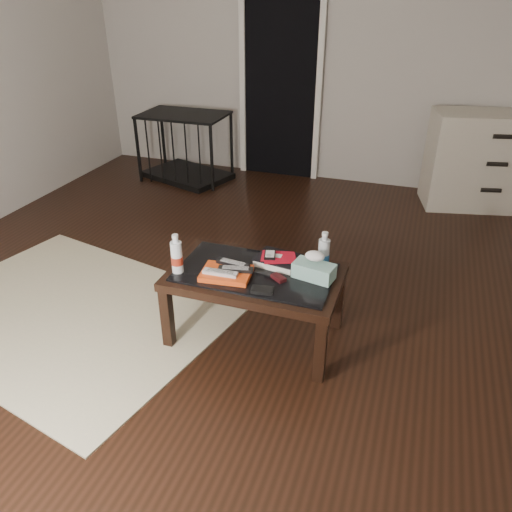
# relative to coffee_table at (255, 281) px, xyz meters

# --- Properties ---
(ground) EXTENTS (5.00, 5.00, 0.00)m
(ground) POSITION_rel_coffee_table_xyz_m (-0.32, 0.47, -0.40)
(ground) COLOR black
(ground) RESTS_ON ground
(room_shell) EXTENTS (5.00, 5.00, 5.00)m
(room_shell) POSITION_rel_coffee_table_xyz_m (-0.32, 0.47, 1.22)
(room_shell) COLOR #B7B1A9
(room_shell) RESTS_ON ground
(doorway) EXTENTS (0.90, 0.08, 2.07)m
(doorway) POSITION_rel_coffee_table_xyz_m (-0.72, 2.93, 0.63)
(doorway) COLOR black
(doorway) RESTS_ON ground
(coffee_table) EXTENTS (1.00, 0.60, 0.46)m
(coffee_table) POSITION_rel_coffee_table_xyz_m (0.00, 0.00, 0.00)
(coffee_table) COLOR black
(coffee_table) RESTS_ON ground
(rug) EXTENTS (2.28, 1.90, 0.01)m
(rug) POSITION_rel_coffee_table_xyz_m (-1.25, -0.19, -0.39)
(rug) COLOR #B7AE8E
(rug) RESTS_ON ground
(dresser) EXTENTS (1.28, 0.75, 0.90)m
(dresser) POSITION_rel_coffee_table_xyz_m (1.47, 2.70, 0.05)
(dresser) COLOR beige
(dresser) RESTS_ON ground
(pet_crate) EXTENTS (1.04, 0.85, 0.71)m
(pet_crate) POSITION_rel_coffee_table_xyz_m (-1.65, 2.47, -0.17)
(pet_crate) COLOR black
(pet_crate) RESTS_ON ground
(magazines) EXTENTS (0.30, 0.24, 0.03)m
(magazines) POSITION_rel_coffee_table_xyz_m (-0.14, -0.10, 0.08)
(magazines) COLOR #E04715
(magazines) RESTS_ON coffee_table
(remote_silver) EXTENTS (0.20, 0.06, 0.02)m
(remote_silver) POSITION_rel_coffee_table_xyz_m (-0.16, -0.14, 0.11)
(remote_silver) COLOR #BDBCC2
(remote_silver) RESTS_ON magazines
(remote_black_front) EXTENTS (0.21, 0.09, 0.02)m
(remote_black_front) POSITION_rel_coffee_table_xyz_m (-0.09, -0.08, 0.11)
(remote_black_front) COLOR black
(remote_black_front) RESTS_ON magazines
(remote_black_back) EXTENTS (0.20, 0.07, 0.02)m
(remote_black_back) POSITION_rel_coffee_table_xyz_m (-0.13, -0.02, 0.11)
(remote_black_back) COLOR black
(remote_black_back) RESTS_ON magazines
(textbook) EXTENTS (0.27, 0.23, 0.05)m
(textbook) POSITION_rel_coffee_table_xyz_m (0.10, 0.13, 0.09)
(textbook) COLOR black
(textbook) RESTS_ON coffee_table
(dvd_mailers) EXTENTS (0.21, 0.17, 0.01)m
(dvd_mailers) POSITION_rel_coffee_table_xyz_m (0.09, 0.13, 0.11)
(dvd_mailers) COLOR #B20B1E
(dvd_mailers) RESTS_ON textbook
(ipod) EXTENTS (0.09, 0.12, 0.02)m
(ipod) POSITION_rel_coffee_table_xyz_m (0.05, 0.11, 0.12)
(ipod) COLOR black
(ipod) RESTS_ON dvd_mailers
(flip_phone) EXTENTS (0.10, 0.09, 0.02)m
(flip_phone) POSITION_rel_coffee_table_xyz_m (0.15, -0.04, 0.08)
(flip_phone) COLOR black
(flip_phone) RESTS_ON coffee_table
(wallet) EXTENTS (0.13, 0.09, 0.02)m
(wallet) POSITION_rel_coffee_table_xyz_m (0.11, -0.19, 0.07)
(wallet) COLOR black
(wallet) RESTS_ON coffee_table
(water_bottle_left) EXTENTS (0.08, 0.08, 0.24)m
(water_bottle_left) POSITION_rel_coffee_table_xyz_m (-0.42, -0.15, 0.18)
(water_bottle_left) COLOR white
(water_bottle_left) RESTS_ON coffee_table
(water_bottle_right) EXTENTS (0.07, 0.07, 0.24)m
(water_bottle_right) POSITION_rel_coffee_table_xyz_m (0.36, 0.15, 0.18)
(water_bottle_right) COLOR silver
(water_bottle_right) RESTS_ON coffee_table
(tissue_box) EXTENTS (0.25, 0.16, 0.09)m
(tissue_box) POSITION_rel_coffee_table_xyz_m (0.34, 0.04, 0.11)
(tissue_box) COLOR #217B70
(tissue_box) RESTS_ON coffee_table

